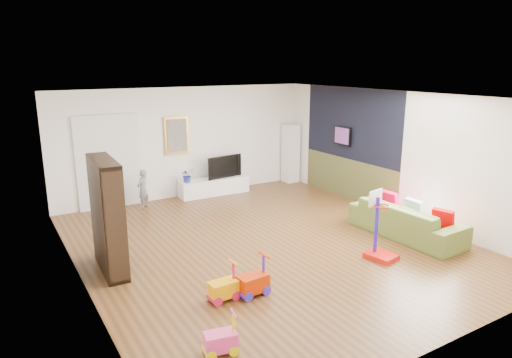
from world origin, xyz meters
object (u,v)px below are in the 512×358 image
bookshelf (107,216)px  media_console (214,186)px  basketball_hoop (383,226)px  sofa (406,220)px

bookshelf → media_console: bearing=45.4°
bookshelf → basketball_hoop: bearing=-23.0°
basketball_hoop → media_console: bearing=87.0°
bookshelf → basketball_hoop: bookshelf is taller
sofa → basketball_hoop: bearing=111.1°
sofa → basketball_hoop: (-1.18, -0.51, 0.27)m
bookshelf → sofa: (5.24, -1.47, -0.59)m
bookshelf → basketball_hoop: 4.53m
basketball_hoop → sofa: bearing=12.4°
media_console → sofa: size_ratio=0.81×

